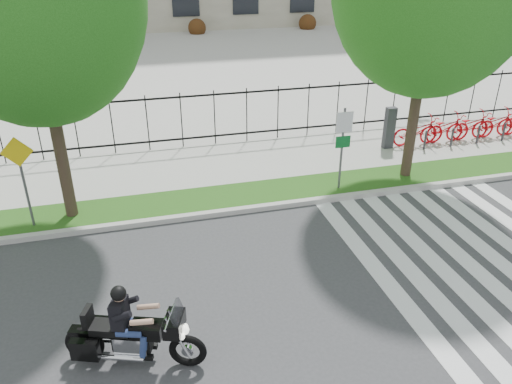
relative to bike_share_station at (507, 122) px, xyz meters
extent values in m
plane|color=#363638|center=(-10.96, -7.20, -0.68)|extent=(120.00, 120.00, 0.00)
cube|color=#B0ADA6|center=(-10.96, -3.10, -0.61)|extent=(60.00, 0.20, 0.15)
cube|color=#214912|center=(-10.96, -2.25, -0.61)|extent=(60.00, 1.50, 0.15)
cube|color=#AAA99F|center=(-10.96, 0.25, -0.61)|extent=(60.00, 3.50, 0.15)
cube|color=#AAA99F|center=(-10.96, 17.80, -0.63)|extent=(80.00, 34.00, 0.10)
cylinder|color=black|center=(-0.96, 4.80, 1.32)|extent=(0.14, 0.14, 4.00)
cylinder|color=black|center=(-0.96, 4.80, 3.22)|extent=(0.06, 0.70, 0.70)
sphere|color=white|center=(-1.31, 4.80, 3.32)|extent=(0.36, 0.36, 0.36)
sphere|color=white|center=(-0.61, 4.80, 3.32)|extent=(0.36, 0.36, 0.36)
cylinder|color=#33261C|center=(-15.78, -2.25, 1.50)|extent=(0.32, 0.32, 4.06)
cylinder|color=#33261C|center=(-5.55, -2.25, 1.53)|extent=(0.32, 0.32, 4.12)
cube|color=#2D2D33|center=(-5.00, 0.00, 0.22)|extent=(0.35, 0.25, 1.50)
imported|color=red|center=(-3.80, 0.00, 0.00)|extent=(2.02, 0.71, 1.06)
cylinder|color=#2D2D33|center=(-3.80, -0.50, -0.18)|extent=(0.08, 0.08, 0.70)
imported|color=red|center=(-2.70, 0.00, 0.00)|extent=(2.02, 0.71, 1.06)
cylinder|color=#2D2D33|center=(-2.70, -0.50, -0.18)|extent=(0.08, 0.08, 0.70)
imported|color=red|center=(-1.60, 0.00, 0.00)|extent=(2.02, 0.71, 1.06)
cylinder|color=#2D2D33|center=(-1.60, -0.50, -0.18)|extent=(0.08, 0.08, 0.70)
imported|color=red|center=(-0.50, 0.00, 0.00)|extent=(2.02, 0.71, 1.06)
cylinder|color=#2D2D33|center=(-0.50, -0.50, -0.18)|extent=(0.08, 0.08, 0.70)
cylinder|color=#59595B|center=(-8.01, -2.60, 0.72)|extent=(0.07, 0.07, 2.50)
cube|color=white|center=(-8.01, -2.64, 1.57)|extent=(0.50, 0.03, 0.60)
cube|color=#0C6626|center=(-8.01, -2.64, 0.97)|extent=(0.45, 0.03, 0.35)
cylinder|color=#59595B|center=(-16.72, -2.60, 0.67)|extent=(0.07, 0.07, 2.40)
cube|color=yellow|center=(-16.72, -2.64, 1.57)|extent=(0.78, 0.03, 0.78)
torus|color=black|center=(-13.42, -8.38, -0.34)|extent=(0.69, 0.36, 0.69)
torus|color=black|center=(-15.21, -7.72, -0.34)|extent=(0.74, 0.39, 0.73)
cube|color=black|center=(-13.61, -8.31, 0.27)|extent=(0.47, 0.62, 0.30)
cube|color=#26262B|center=(-13.55, -8.33, 0.50)|extent=(0.31, 0.52, 0.30)
cube|color=silver|center=(-14.36, -8.03, -0.23)|extent=(0.68, 0.53, 0.40)
cube|color=black|center=(-14.08, -8.14, 0.10)|extent=(0.63, 0.51, 0.26)
cube|color=black|center=(-14.69, -7.91, 0.08)|extent=(0.78, 0.58, 0.14)
cube|color=black|center=(-15.07, -7.78, 0.30)|extent=(0.21, 0.35, 0.34)
cube|color=black|center=(-15.17, -8.06, -0.18)|extent=(0.53, 0.32, 0.40)
cube|color=black|center=(-14.97, -7.49, -0.18)|extent=(0.53, 0.32, 0.40)
cube|color=black|center=(-14.51, -7.98, 0.44)|extent=(0.36, 0.46, 0.52)
sphere|color=tan|center=(-14.48, -7.99, 0.82)|extent=(0.23, 0.23, 0.23)
sphere|color=black|center=(-14.48, -7.99, 0.86)|extent=(0.27, 0.27, 0.27)
camera|label=1|loc=(-13.95, -15.13, 6.22)|focal=35.00mm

